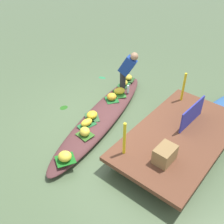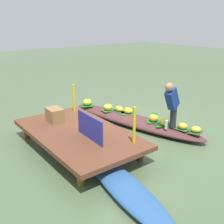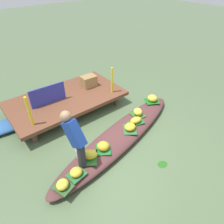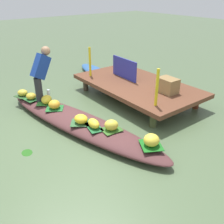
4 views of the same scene
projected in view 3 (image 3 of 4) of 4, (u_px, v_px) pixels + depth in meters
name	position (u px, v px, depth m)	size (l,w,h in m)	color
canal_water	(120.00, 140.00, 4.98)	(40.00, 40.00, 0.00)	#4E6342
dock_platform	(66.00, 99.00, 5.81)	(3.20, 1.80, 0.42)	brown
vendor_boat	(120.00, 136.00, 4.91)	(4.30, 0.79, 0.23)	#522D2D
leaf_mat_0	(103.00, 149.00, 4.40)	(0.36, 0.32, 0.01)	#1E662A
banana_bunch_0	(103.00, 146.00, 4.35)	(0.26, 0.24, 0.19)	gold
leaf_mat_1	(130.00, 129.00, 4.93)	(0.39, 0.32, 0.01)	#2F5E32
banana_bunch_1	(130.00, 127.00, 4.88)	(0.28, 0.24, 0.16)	yellow
leaf_mat_2	(152.00, 101.00, 5.93)	(0.38, 0.34, 0.01)	#18671C
banana_bunch_2	(152.00, 98.00, 5.87)	(0.27, 0.26, 0.20)	yellow
leaf_mat_3	(76.00, 174.00, 3.88)	(0.34, 0.29, 0.01)	#25602C
banana_bunch_3	(76.00, 172.00, 3.84)	(0.24, 0.22, 0.15)	gold
leaf_mat_4	(138.00, 115.00, 5.40)	(0.35, 0.30, 0.01)	#336522
banana_bunch_4	(138.00, 112.00, 5.34)	(0.25, 0.23, 0.19)	yellow
leaf_mat_5	(63.00, 187.00, 3.66)	(0.34, 0.28, 0.01)	#2B4F24
banana_bunch_5	(62.00, 184.00, 3.62)	(0.24, 0.21, 0.15)	gold
leaf_mat_6	(90.00, 157.00, 4.22)	(0.43, 0.29, 0.01)	#2E742B
banana_bunch_6	(90.00, 154.00, 4.16)	(0.31, 0.22, 0.18)	gold
leaf_mat_7	(136.00, 123.00, 5.13)	(0.43, 0.24, 0.01)	#1E6230
banana_bunch_7	(136.00, 120.00, 5.09)	(0.30, 0.18, 0.16)	yellow
vendor_person	(75.00, 138.00, 3.72)	(0.28, 0.53, 1.19)	#28282D
water_bottle	(78.00, 154.00, 4.14)	(0.07, 0.07, 0.23)	silver
market_banner	(48.00, 95.00, 5.37)	(0.96, 0.03, 0.52)	#2B2F96
railing_post_west	(29.00, 112.00, 4.57)	(0.06, 0.06, 0.77)	yellow
railing_post_east	(112.00, 80.00, 5.77)	(0.06, 0.06, 0.77)	yellow
produce_crate	(89.00, 81.00, 6.19)	(0.44, 0.32, 0.34)	olive
drifting_plant_0	(163.00, 164.00, 4.37)	(0.23, 0.18, 0.01)	#215C18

